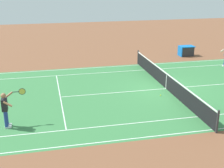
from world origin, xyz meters
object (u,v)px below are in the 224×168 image
(tennis_ball, at_px, (161,95))
(equipment_cart_tarped, at_px, (186,51))
(tennis_player_near, at_px, (6,108))
(tennis_net, at_px, (166,81))

(tennis_ball, bearing_deg, equipment_cart_tarped, -123.33)
(tennis_ball, bearing_deg, tennis_player_near, 14.60)
(tennis_net, distance_m, equipment_cart_tarped, 8.88)
(tennis_net, xyz_separation_m, equipment_cart_tarped, (-4.83, -7.45, -0.05))
(tennis_ball, relative_size, equipment_cart_tarped, 0.05)
(tennis_player_near, distance_m, tennis_ball, 8.52)
(tennis_net, xyz_separation_m, tennis_ball, (0.77, 1.06, -0.46))
(tennis_ball, bearing_deg, tennis_net, -125.79)
(equipment_cart_tarped, bearing_deg, tennis_ball, 56.67)
(tennis_player_near, relative_size, equipment_cart_tarped, 1.36)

